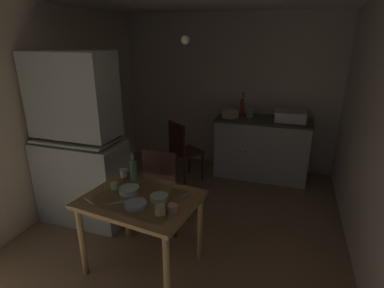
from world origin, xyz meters
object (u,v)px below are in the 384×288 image
sink_basin (291,116)px  serving_bowl_wide (129,190)px  hand_pump (242,106)px  glass_bottle (134,170)px  chair_by_counter (183,150)px  dining_table (142,208)px  mug_tall (173,209)px  mixing_bowl_counter (230,114)px  chair_far_side (164,189)px  hutch_cabinet (79,147)px

sink_basin → serving_bowl_wide: sink_basin is taller
hand_pump → glass_bottle: size_ratio=1.27×
chair_by_counter → glass_bottle: size_ratio=3.11×
dining_table → glass_bottle: bearing=128.2°
serving_bowl_wide → mug_tall: 0.54m
sink_basin → serving_bowl_wide: size_ratio=2.39×
hand_pump → mixing_bowl_counter: size_ratio=1.50×
hand_pump → glass_bottle: hand_pump is taller
mixing_bowl_counter → mug_tall: 2.54m
chair_by_counter → glass_bottle: 1.64m
chair_by_counter → glass_bottle: bearing=-87.7°
hand_pump → glass_bottle: (-0.68, -2.24, -0.22)m
serving_bowl_wide → glass_bottle: 0.24m
mixing_bowl_counter → mug_tall: (0.05, -2.54, -0.19)m
dining_table → mug_tall: (0.36, -0.14, 0.14)m
chair_far_side → hand_pump: bearing=74.5°
hutch_cabinet → mixing_bowl_counter: 2.31m
sink_basin → dining_table: sink_basin is taller
glass_bottle → mug_tall: bearing=-34.9°
hand_pump → glass_bottle: 2.35m
mug_tall → chair_by_counter: bearing=107.5°
serving_bowl_wide → chair_by_counter: bearing=94.0°
dining_table → chair_by_counter: 1.88m
glass_bottle → chair_far_side: bearing=65.6°
glass_bottle → hutch_cabinet: bearing=161.5°
hand_pump → serving_bowl_wide: hand_pump is taller
glass_bottle → sink_basin: bearing=57.2°
sink_basin → chair_far_side: 2.28m
mug_tall → sink_basin: bearing=71.8°
hand_pump → chair_by_counter: (-0.75, -0.64, -0.59)m
dining_table → mixing_bowl_counter: bearing=82.6°
hand_pump → mug_tall: size_ratio=4.66×
dining_table → glass_bottle: glass_bottle is taller
hutch_cabinet → mug_tall: hutch_cabinet is taller
mug_tall → hutch_cabinet: bearing=154.4°
mixing_bowl_counter → glass_bottle: (-0.52, -2.14, -0.10)m
hand_pump → chair_by_counter: bearing=-139.6°
dining_table → mug_tall: mug_tall is taller
chair_by_counter → glass_bottle: glass_bottle is taller
dining_table → serving_bowl_wide: bearing=161.3°
chair_by_counter → mug_tall: chair_by_counter is taller
chair_far_side → chair_by_counter: 1.27m
chair_by_counter → sink_basin: bearing=21.8°
dining_table → sink_basin: bearing=63.7°
dining_table → chair_by_counter: (-0.27, 1.86, -0.14)m
hand_pump → mug_tall: (-0.12, -2.63, -0.31)m
sink_basin → hand_pump: size_ratio=1.13×
serving_bowl_wide → mug_tall: size_ratio=2.20×
hutch_cabinet → mug_tall: 1.57m
hand_pump → serving_bowl_wide: size_ratio=2.12×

